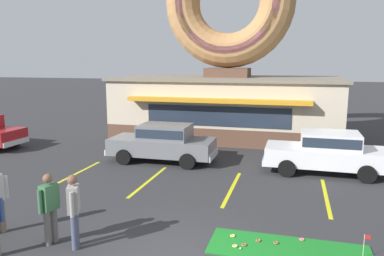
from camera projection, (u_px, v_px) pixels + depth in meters
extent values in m
cube|color=brown|center=(227.00, 128.00, 21.53)|extent=(12.00, 6.00, 0.90)
cube|color=beige|center=(227.00, 100.00, 21.25)|extent=(12.00, 6.00, 2.30)
cube|color=slate|center=(228.00, 78.00, 21.04)|extent=(12.30, 6.30, 0.16)
cube|color=orange|center=(216.00, 101.00, 18.06)|extent=(9.00, 0.60, 0.20)
cube|color=#232D3D|center=(217.00, 116.00, 18.48)|extent=(7.20, 0.03, 1.00)
cube|color=brown|center=(228.00, 73.00, 20.98)|extent=(2.40, 1.80, 0.50)
torus|color=#B27F4C|center=(229.00, 2.00, 20.32)|extent=(7.10, 1.90, 7.10)
torus|color=#D8728C|center=(228.00, 1.00, 19.91)|extent=(6.25, 1.05, 6.24)
cube|color=#197523|center=(288.00, 249.00, 8.46)|extent=(3.60, 1.30, 0.03)
torus|color=brown|center=(258.00, 240.00, 8.82)|extent=(0.13, 0.13, 0.04)
torus|color=brown|center=(244.00, 245.00, 8.61)|extent=(0.13, 0.13, 0.04)
torus|color=#E5C666|center=(235.00, 246.00, 8.55)|extent=(0.13, 0.13, 0.04)
torus|color=#E5C666|center=(233.00, 236.00, 9.05)|extent=(0.13, 0.13, 0.04)
torus|color=brown|center=(276.00, 243.00, 8.70)|extent=(0.13, 0.13, 0.04)
torus|color=#D8667F|center=(302.00, 239.00, 8.87)|extent=(0.13, 0.13, 0.04)
sphere|color=white|center=(240.00, 248.00, 8.43)|extent=(0.04, 0.04, 0.04)
cylinder|color=silver|center=(364.00, 246.00, 8.00)|extent=(0.01, 0.01, 0.55)
cube|color=red|center=(368.00, 237.00, 7.95)|extent=(0.12, 0.01, 0.08)
cube|color=silver|center=(325.00, 156.00, 14.23)|extent=(4.41, 1.78, 0.68)
cube|color=silver|center=(330.00, 140.00, 14.08)|extent=(2.11, 1.57, 0.60)
cube|color=#232D3D|center=(330.00, 139.00, 14.08)|extent=(2.02, 1.59, 0.36)
cube|color=silver|center=(265.00, 158.00, 14.87)|extent=(0.11, 1.67, 0.24)
cylinder|color=black|center=(287.00, 168.00, 13.82)|extent=(0.64, 0.22, 0.64)
cylinder|color=black|center=(288.00, 157.00, 15.49)|extent=(0.64, 0.22, 0.64)
cylinder|color=black|center=(367.00, 174.00, 13.10)|extent=(0.64, 0.22, 0.64)
cylinder|color=black|center=(359.00, 161.00, 14.77)|extent=(0.64, 0.22, 0.64)
cube|color=silver|center=(16.00, 142.00, 17.84)|extent=(0.15, 1.67, 0.24)
cylinder|color=black|center=(15.00, 140.00, 18.94)|extent=(0.65, 0.24, 0.64)
cube|color=slate|center=(162.00, 146.00, 15.91)|extent=(4.42, 1.81, 0.68)
cube|color=slate|center=(165.00, 132.00, 15.76)|extent=(2.12, 1.59, 0.60)
cube|color=#232D3D|center=(165.00, 131.00, 15.75)|extent=(2.04, 1.61, 0.36)
cube|color=silver|center=(114.00, 149.00, 16.50)|extent=(0.12, 1.67, 0.24)
cube|color=silver|center=(213.00, 155.00, 15.39)|extent=(0.12, 1.67, 0.24)
cylinder|color=black|center=(124.00, 157.00, 15.47)|extent=(0.64, 0.23, 0.64)
cylinder|color=black|center=(140.00, 148.00, 17.14)|extent=(0.64, 0.23, 0.64)
cylinder|color=black|center=(187.00, 161.00, 14.79)|extent=(0.64, 0.23, 0.64)
cylinder|color=black|center=(198.00, 151.00, 16.47)|extent=(0.64, 0.23, 0.64)
cylinder|color=#474C66|center=(75.00, 232.00, 8.42)|extent=(0.15, 0.15, 0.85)
cylinder|color=#474C66|center=(76.00, 228.00, 8.62)|extent=(0.15, 0.15, 0.85)
cube|color=gray|center=(73.00, 199.00, 8.39)|extent=(0.38, 0.45, 0.62)
cylinder|color=gray|center=(72.00, 205.00, 8.16)|extent=(0.10, 0.10, 0.57)
cylinder|color=gray|center=(75.00, 197.00, 8.64)|extent=(0.10, 0.10, 0.57)
sphere|color=brown|center=(72.00, 180.00, 8.31)|extent=(0.23, 0.23, 0.23)
cylinder|color=slate|center=(54.00, 225.00, 8.81)|extent=(0.15, 0.15, 0.83)
cylinder|color=slate|center=(47.00, 228.00, 8.63)|extent=(0.15, 0.15, 0.83)
cube|color=#386B42|center=(49.00, 197.00, 8.59)|extent=(0.32, 0.43, 0.61)
cylinder|color=#386B42|center=(58.00, 195.00, 8.82)|extent=(0.10, 0.10, 0.56)
cylinder|color=#386B42|center=(40.00, 202.00, 8.38)|extent=(0.10, 0.10, 0.56)
sphere|color=brown|center=(48.00, 179.00, 8.52)|extent=(0.22, 0.22, 0.22)
cylinder|color=#7F7056|center=(2.00, 216.00, 9.31)|extent=(0.15, 0.15, 0.86)
cylinder|color=silver|center=(6.00, 187.00, 9.27)|extent=(0.10, 0.10, 0.58)
cylinder|color=#33478C|center=(1.00, 210.00, 8.08)|extent=(0.10, 0.10, 0.53)
cylinder|color=#1E662D|center=(340.00, 144.00, 17.25)|extent=(0.56, 0.56, 0.95)
torus|color=#123D1B|center=(341.00, 134.00, 17.17)|extent=(0.57, 0.57, 0.05)
cube|color=yellow|center=(75.00, 174.00, 14.16)|extent=(0.12, 3.60, 0.01)
cube|color=yellow|center=(149.00, 181.00, 13.38)|extent=(0.12, 3.60, 0.01)
cube|color=yellow|center=(232.00, 188.00, 12.60)|extent=(0.12, 3.60, 0.01)
cube|color=yellow|center=(326.00, 197.00, 11.82)|extent=(0.12, 3.60, 0.01)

